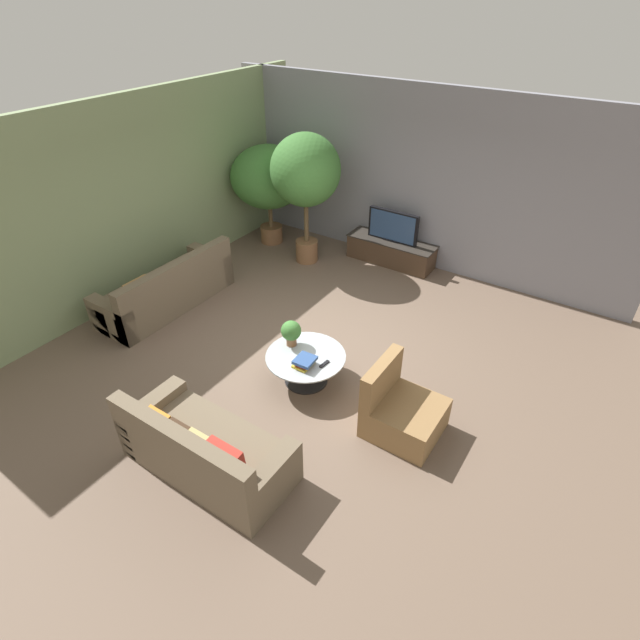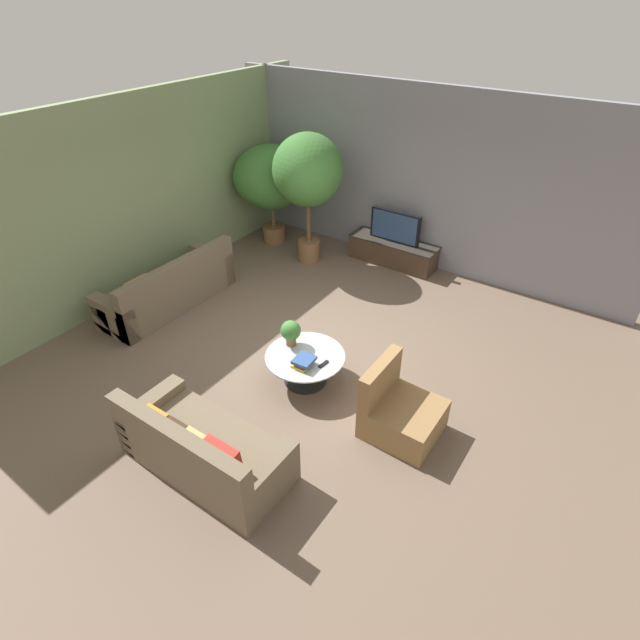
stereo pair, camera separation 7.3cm
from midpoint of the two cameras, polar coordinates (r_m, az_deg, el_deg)
name	(u,v)px [view 2 (the right image)]	position (r m, az deg, el deg)	size (l,w,h in m)	color
ground_plane	(309,349)	(7.04, -0.94, -3.30)	(24.00, 24.00, 0.00)	brown
back_wall_stone	(421,180)	(8.87, 11.66, 15.43)	(7.40, 0.12, 3.00)	gray
side_wall_left	(146,194)	(8.50, -18.99, 13.42)	(0.12, 7.40, 3.00)	gray
media_console	(393,251)	(9.18, 8.56, 7.77)	(1.61, 0.50, 0.44)	#473323
television	(395,227)	(8.97, 8.82, 10.49)	(0.93, 0.13, 0.55)	black
coffee_table	(305,363)	(6.34, -1.37, -4.93)	(1.01, 1.01, 0.41)	black
couch_by_wall	(169,289)	(8.17, -16.63, 3.47)	(0.84, 2.20, 0.84)	brown
couch_near_entry	(203,450)	(5.46, -12.86, -14.23)	(1.82, 0.84, 0.84)	brown
armchair_wicker	(399,412)	(5.80, 9.41, -10.35)	(0.80, 0.76, 0.86)	olive
potted_palm_tall	(271,178)	(9.55, -5.40, 15.83)	(1.38, 1.38, 1.86)	brown
potted_palm_corner	(308,173)	(8.64, -1.16, 16.41)	(1.18, 1.18, 2.27)	brown
potted_plant_tabletop	(291,331)	(6.33, -3.04, -1.32)	(0.26, 0.26, 0.35)	brown
book_stack	(304,361)	(6.08, -1.55, -4.76)	(0.25, 0.26, 0.11)	gold
remote_black	(324,364)	(6.12, 0.75, -5.05)	(0.04, 0.16, 0.02)	black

